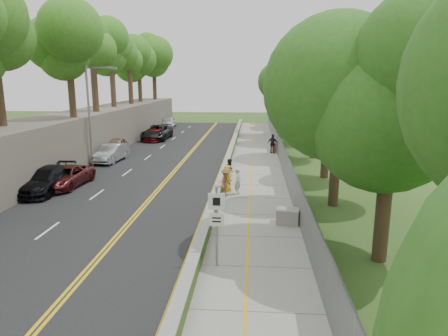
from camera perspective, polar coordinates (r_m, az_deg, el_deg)
name	(u,v)px	position (r m, az deg, el deg)	size (l,w,h in m)	color
ground	(200,236)	(18.46, -3.45, -9.64)	(140.00, 140.00, 0.00)	#33511E
road	(160,165)	(33.59, -9.18, 0.45)	(11.20, 66.00, 0.04)	black
sidewalk	(255,166)	(32.68, 4.50, 0.25)	(4.20, 66.00, 0.05)	gray
jersey_barrier	(227,163)	(32.69, 0.48, 0.78)	(0.42, 66.00, 0.60)	#98EC37
rock_embankment	(63,140)	(36.00, -21.97, 3.71)	(5.00, 66.00, 4.00)	#595147
chainlink_fence	(282,155)	(32.57, 8.23, 1.86)	(0.04, 66.00, 2.00)	slate
trees_embankment	(60,34)	(35.62, -22.37, 17.34)	(6.40, 66.00, 13.00)	#438424
trees_fenceside	(315,79)	(32.27, 12.83, 12.30)	(7.00, 66.00, 14.00)	#367321
streetlight	(92,109)	(33.57, -18.38, 7.94)	(2.52, 0.22, 8.00)	gray
signpost	(217,218)	(14.85, -1.06, -7.14)	(0.62, 0.09, 3.10)	gray
construction_barrel	(273,147)	(39.10, 7.06, 2.95)	(0.57, 0.57, 0.93)	#F14028
concrete_block	(287,216)	(19.94, 9.06, -6.81)	(1.08, 0.81, 0.72)	gray
car_2	(66,177)	(28.23, -21.70, -1.17)	(2.21, 4.80, 1.33)	maroon
car_3	(46,180)	(27.45, -24.05, -1.54)	(2.14, 5.25, 1.52)	black
car_4	(115,146)	(38.95, -15.25, 3.00)	(1.81, 4.51, 1.54)	tan
car_5	(111,153)	(35.62, -15.80, 2.07)	(1.57, 4.50, 1.48)	#9EA1A6
car_6	(157,132)	(47.71, -9.58, 5.04)	(2.78, 6.03, 1.68)	black
car_7	(154,135)	(46.93, -9.90, 4.69)	(1.85, 4.56, 1.32)	maroon
car_8	(169,122)	(59.73, -7.88, 6.51)	(1.83, 4.55, 1.55)	silver
painter_0	(227,178)	(25.08, 0.47, -1.47)	(0.82, 0.53, 1.68)	gold
painter_1	(238,181)	(24.42, 2.00, -1.90)	(0.60, 0.40, 1.65)	beige
painter_2	(230,170)	(27.58, 0.86, -0.28)	(0.77, 0.60, 1.58)	black
painter_3	(226,182)	(24.05, 0.29, -2.05)	(1.10, 0.63, 1.71)	brown
person_far	(273,144)	(38.39, 6.98, 3.46)	(1.07, 0.45, 1.83)	black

